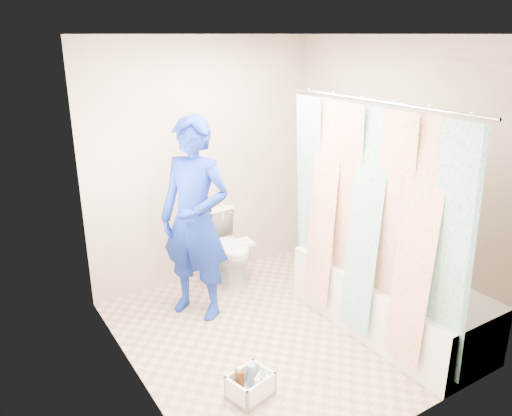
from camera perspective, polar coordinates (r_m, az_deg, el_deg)
floor at (r=4.38m, az=2.50°, el=-14.00°), size 2.60×2.60×0.00m
ceiling at (r=3.66m, az=3.07°, el=19.23°), size 2.40×2.60×0.02m
wall_back at (r=4.93m, az=-5.94°, el=5.07°), size 2.40×0.02×2.40m
wall_front at (r=2.96m, az=17.36°, el=-5.60°), size 2.40×0.02×2.40m
wall_left at (r=3.35m, az=-14.34°, el=-2.35°), size 0.02×2.60×2.40m
wall_right at (r=4.62m, az=15.08°, el=3.53°), size 0.02×2.60×2.40m
bathtub at (r=4.46m, az=14.91°, el=-10.01°), size 0.70×1.75×0.50m
curtain_rod at (r=3.70m, az=13.58°, el=11.76°), size 0.02×1.90×0.02m
shower_curtain at (r=3.93m, az=12.53°, el=-1.80°), size 0.06×1.75×1.80m
toilet at (r=5.07m, az=-3.41°, el=-4.49°), size 0.43×0.72×0.73m
tank_lid at (r=4.95m, az=-2.81°, el=-4.29°), size 0.45×0.21×0.03m
tank_internals at (r=5.08m, az=-4.90°, el=-0.18°), size 0.18×0.06×0.24m
plumber at (r=4.31m, az=-6.98°, el=-1.35°), size 0.72×0.78×1.79m
cleaning_caddy at (r=3.70m, az=-0.53°, el=-19.61°), size 0.34×0.29×0.22m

